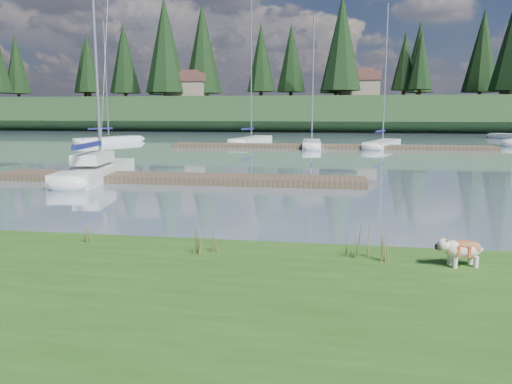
# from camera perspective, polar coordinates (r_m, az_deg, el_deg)

# --- Properties ---
(ground) EXTENTS (200.00, 200.00, 0.00)m
(ground) POSITION_cam_1_polar(r_m,az_deg,el_deg) (41.53, 5.41, 5.02)
(ground) COLOR gray
(ground) RESTS_ON ground
(bank) EXTENTS (60.00, 9.00, 0.35)m
(bank) POSITION_cam_1_polar(r_m,az_deg,el_deg) (6.64, -17.55, -16.18)
(bank) COLOR #2A5319
(bank) RESTS_ON ground
(ridge) EXTENTS (200.00, 20.00, 5.00)m
(ridge) POSITION_cam_1_polar(r_m,az_deg,el_deg) (84.37, 7.48, 8.77)
(ridge) COLOR #1D351A
(ridge) RESTS_ON ground
(bulldog) EXTENTS (0.83, 0.46, 0.49)m
(bulldog) POSITION_cam_1_polar(r_m,az_deg,el_deg) (9.27, 22.50, -6.01)
(bulldog) COLOR silver
(bulldog) RESTS_ON bank
(sailboat_main) EXTENTS (2.89, 8.34, 11.85)m
(sailboat_main) POSITION_cam_1_polar(r_m,az_deg,el_deg) (24.22, -17.31, 2.71)
(sailboat_main) COLOR silver
(sailboat_main) RESTS_ON ground
(dock_near) EXTENTS (16.00, 2.00, 0.30)m
(dock_near) POSITION_cam_1_polar(r_m,az_deg,el_deg) (21.62, -9.17, 1.55)
(dock_near) COLOR #4C3D2C
(dock_near) RESTS_ON ground
(dock_far) EXTENTS (26.00, 2.20, 0.30)m
(dock_far) POSITION_cam_1_polar(r_m,az_deg,el_deg) (41.43, 8.19, 5.17)
(dock_far) COLOR #4C3D2C
(dock_far) RESTS_ON ground
(sailboat_bg_0) EXTENTS (4.68, 7.85, 11.48)m
(sailboat_bg_0) POSITION_cam_1_polar(r_m,az_deg,el_deg) (50.64, -15.87, 5.82)
(sailboat_bg_0) COLOR silver
(sailboat_bg_0) RESTS_ON ground
(sailboat_bg_1) EXTENTS (3.12, 9.17, 13.31)m
(sailboat_bg_1) POSITION_cam_1_polar(r_m,az_deg,el_deg) (48.44, -0.23, 6.03)
(sailboat_bg_1) COLOR silver
(sailboat_bg_1) RESTS_ON ground
(sailboat_bg_2) EXTENTS (1.78, 7.22, 10.84)m
(sailboat_bg_2) POSITION_cam_1_polar(r_m,az_deg,el_deg) (42.81, 6.39, 5.57)
(sailboat_bg_2) COLOR silver
(sailboat_bg_2) RESTS_ON ground
(sailboat_bg_3) EXTENTS (3.97, 8.05, 11.70)m
(sailboat_bg_3) POSITION_cam_1_polar(r_m,az_deg,el_deg) (44.07, 14.47, 5.43)
(sailboat_bg_3) COLOR silver
(sailboat_bg_3) RESTS_ON ground
(sailboat_bg_5) EXTENTS (4.20, 7.46, 10.73)m
(sailboat_bg_5) POSITION_cam_1_polar(r_m,az_deg,el_deg) (61.46, 27.09, 5.70)
(sailboat_bg_5) COLOR silver
(sailboat_bg_5) RESTS_ON ground
(weed_0) EXTENTS (0.17, 0.14, 0.70)m
(weed_0) POSITION_cam_1_polar(r_m,az_deg,el_deg) (9.41, -6.74, -5.21)
(weed_0) COLOR #475B23
(weed_0) RESTS_ON bank
(weed_1) EXTENTS (0.17, 0.14, 0.40)m
(weed_1) POSITION_cam_1_polar(r_m,az_deg,el_deg) (9.52, -4.48, -5.79)
(weed_1) COLOR #475B23
(weed_1) RESTS_ON bank
(weed_2) EXTENTS (0.17, 0.14, 0.72)m
(weed_2) POSITION_cam_1_polar(r_m,az_deg,el_deg) (9.32, 12.18, -5.44)
(weed_2) COLOR #475B23
(weed_2) RESTS_ON bank
(weed_3) EXTENTS (0.17, 0.14, 0.50)m
(weed_3) POSITION_cam_1_polar(r_m,az_deg,el_deg) (10.77, -18.96, -4.27)
(weed_3) COLOR #475B23
(weed_3) RESTS_ON bank
(weed_4) EXTENTS (0.17, 0.14, 0.51)m
(weed_4) POSITION_cam_1_polar(r_m,az_deg,el_deg) (9.27, 10.94, -6.07)
(weed_4) COLOR #475B23
(weed_4) RESTS_ON bank
(weed_5) EXTENTS (0.17, 0.14, 0.68)m
(weed_5) POSITION_cam_1_polar(r_m,az_deg,el_deg) (9.14, 14.69, -5.95)
(weed_5) COLOR #475B23
(weed_5) RESTS_ON bank
(mud_lip) EXTENTS (60.00, 0.50, 0.14)m
(mud_lip) POSITION_cam_1_polar(r_m,az_deg,el_deg) (10.53, -6.65, -6.89)
(mud_lip) COLOR #33281C
(mud_lip) RESTS_ON ground
(conifer_1) EXTENTS (4.40, 4.40, 11.30)m
(conifer_1) POSITION_cam_1_polar(r_m,az_deg,el_deg) (93.17, -18.65, 13.82)
(conifer_1) COLOR #382619
(conifer_1) RESTS_ON ridge
(conifer_2) EXTENTS (6.60, 6.60, 16.05)m
(conifer_2) POSITION_cam_1_polar(r_m,az_deg,el_deg) (84.72, -10.35, 16.19)
(conifer_2) COLOR #382619
(conifer_2) RESTS_ON ridge
(conifer_3) EXTENTS (4.84, 4.84, 12.25)m
(conifer_3) POSITION_cam_1_polar(r_m,az_deg,el_deg) (84.76, 0.58, 15.10)
(conifer_3) COLOR #382619
(conifer_3) RESTS_ON ridge
(conifer_4) EXTENTS (6.16, 6.16, 15.10)m
(conifer_4) POSITION_cam_1_polar(r_m,az_deg,el_deg) (77.98, 9.77, 16.49)
(conifer_4) COLOR #382619
(conifer_4) RESTS_ON ridge
(conifer_5) EXTENTS (3.96, 3.96, 10.35)m
(conifer_5) POSITION_cam_1_polar(r_m,az_deg,el_deg) (82.61, 18.32, 14.17)
(conifer_5) COLOR #382619
(conifer_5) RESTS_ON ridge
(house_0) EXTENTS (6.30, 5.30, 4.65)m
(house_0) POSITION_cam_1_polar(r_m,az_deg,el_deg) (85.14, -7.82, 12.01)
(house_0) COLOR gray
(house_0) RESTS_ON ridge
(house_1) EXTENTS (6.30, 5.30, 4.65)m
(house_1) POSITION_cam_1_polar(r_m,az_deg,el_deg) (82.50, 11.77, 11.99)
(house_1) COLOR gray
(house_1) RESTS_ON ridge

